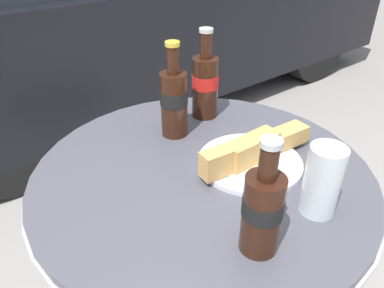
# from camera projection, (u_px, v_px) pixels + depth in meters

# --- Properties ---
(bistro_table) EXTENTS (0.78, 0.78, 0.75)m
(bistro_table) POSITION_uv_depth(u_px,v_px,m) (201.00, 228.00, 0.95)
(bistro_table) COLOR #B7B7BC
(bistro_table) RESTS_ON ground_plane
(cola_bottle_left) EXTENTS (0.07, 0.07, 0.25)m
(cola_bottle_left) POSITION_uv_depth(u_px,v_px,m) (174.00, 100.00, 0.94)
(cola_bottle_left) COLOR #33190F
(cola_bottle_left) RESTS_ON bistro_table
(cola_bottle_right) EXTENTS (0.07, 0.07, 0.22)m
(cola_bottle_right) POSITION_uv_depth(u_px,v_px,m) (262.00, 209.00, 0.61)
(cola_bottle_right) COLOR #33190F
(cola_bottle_right) RESTS_ON bistro_table
(cola_bottle_center) EXTENTS (0.07, 0.07, 0.25)m
(cola_bottle_center) POSITION_uv_depth(u_px,v_px,m) (205.00, 83.00, 1.03)
(cola_bottle_center) COLOR #33190F
(cola_bottle_center) RESTS_ON bistro_table
(drinking_glass) EXTENTS (0.07, 0.07, 0.15)m
(drinking_glass) POSITION_uv_depth(u_px,v_px,m) (322.00, 183.00, 0.70)
(drinking_glass) COLOR black
(drinking_glass) RESTS_ON bistro_table
(lunch_plate_near) EXTENTS (0.31, 0.24, 0.07)m
(lunch_plate_near) POSITION_uv_depth(u_px,v_px,m) (252.00, 155.00, 0.86)
(lunch_plate_near) COLOR white
(lunch_plate_near) RESTS_ON bistro_table
(parked_car) EXTENTS (3.89, 1.69, 1.30)m
(parked_car) POSITION_uv_depth(u_px,v_px,m) (135.00, 8.00, 2.78)
(parked_car) COLOR black
(parked_car) RESTS_ON ground_plane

